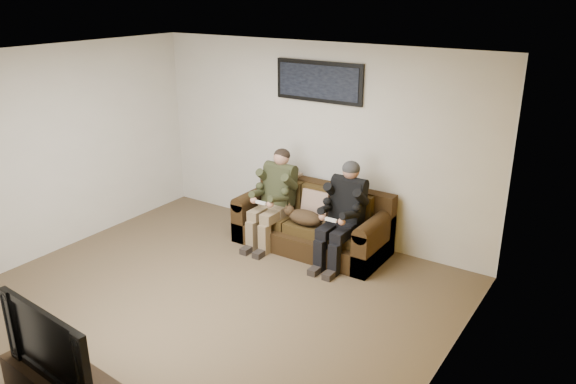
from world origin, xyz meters
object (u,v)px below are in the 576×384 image
Objects in this scene: sofa at (314,224)px; person_left at (275,193)px; framed_poster at (319,82)px; television at (59,340)px; cat at (304,217)px; person_right at (344,209)px.

person_left is (-0.51, -0.17, 0.39)m from sofa.
person_left is 1.00× the size of framed_poster.
television reaches higher than sofa.
television reaches higher than cat.
person_right is at bearing -38.25° from framed_poster.
framed_poster reaches higher than person_right.
sofa is 0.31m from cat.
person_right is 1.92× the size of cat.
framed_poster reaches higher than sofa.
person_left is 1.02m from person_right.
person_right is (0.51, -0.17, 0.39)m from sofa.
person_right is 1.01× the size of framed_poster.
person_right is at bearing -17.92° from sofa.
television is at bearing -87.43° from framed_poster.
cat is at bearing -73.39° from framed_poster.
framed_poster is at bearing 61.02° from person_left.
person_left is 0.54m from cat.
framed_poster is 1.14× the size of television.
person_left is at bearing -162.04° from sofa.
person_left is at bearing 102.29° from television.
person_right is (1.02, 0.00, 0.00)m from person_left.
framed_poster reaches higher than television.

